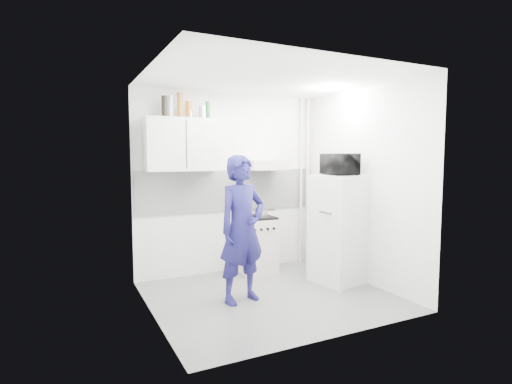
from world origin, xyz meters
name	(u,v)px	position (x,y,z in m)	size (l,w,h in m)	color
floor	(270,296)	(0.00, 0.00, 0.00)	(2.80, 2.80, 0.00)	#5E5E5E
ceiling	(271,78)	(0.00, 0.00, 2.60)	(2.80, 2.80, 0.00)	white
wall_back	(230,183)	(0.00, 1.25, 1.30)	(2.80, 2.80, 0.00)	white
wall_left	(151,195)	(-1.40, 0.00, 1.30)	(2.60, 2.60, 0.00)	white
wall_right	(362,186)	(1.40, 0.00, 1.30)	(2.60, 2.60, 0.00)	white
person	(242,229)	(-0.36, 0.01, 0.86)	(0.62, 0.41, 1.71)	#19164F
stove	(257,245)	(0.31, 1.00, 0.40)	(0.50, 0.50, 0.79)	beige
fridge	(339,229)	(1.10, 0.10, 0.72)	(0.60, 0.60, 1.45)	silver
stove_top	(257,217)	(0.31, 1.00, 0.81)	(0.48, 0.48, 0.03)	black
saucepan	(262,213)	(0.40, 1.02, 0.87)	(0.17, 0.17, 0.10)	silver
microwave	(340,164)	(1.10, 0.10, 1.59)	(0.35, 0.51, 0.29)	black
bottle_b	(164,107)	(-0.99, 1.07, 2.34)	(0.07, 0.07, 0.28)	black
bottle_c	(170,106)	(-0.91, 1.07, 2.34)	(0.07, 0.07, 0.29)	#B2B7BC
bottle_d	(180,105)	(-0.78, 1.07, 2.37)	(0.07, 0.07, 0.33)	brown
canister_a	(189,110)	(-0.66, 1.07, 2.31)	(0.09, 0.09, 0.23)	brown
canister_b	(202,113)	(-0.47, 1.07, 2.29)	(0.09, 0.09, 0.17)	silver
bottle_e	(208,110)	(-0.39, 1.07, 2.32)	(0.06, 0.06, 0.24)	#144C1E
upper_cabinet	(183,145)	(-0.75, 1.07, 1.85)	(1.00, 0.35, 0.70)	silver
range_hood	(265,165)	(0.45, 1.00, 1.57)	(0.60, 0.50, 0.14)	beige
backsplash	(230,190)	(0.00, 1.24, 1.20)	(2.74, 0.03, 0.60)	white
pipe_a	(307,181)	(1.30, 1.17, 1.30)	(0.05, 0.05, 2.60)	beige
pipe_b	(301,181)	(1.18, 1.17, 1.30)	(0.04, 0.04, 2.60)	beige
ceiling_spot_fixture	(330,90)	(1.00, 0.20, 2.57)	(0.10, 0.10, 0.02)	white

